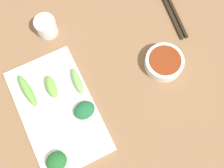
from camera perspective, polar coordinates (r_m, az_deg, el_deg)
tabletop at (r=0.78m, az=-0.91°, el=-2.33°), size 2.10×2.10×0.02m
sauce_bowl at (r=0.79m, az=10.50°, el=4.34°), size 0.11×0.11×0.04m
serving_plate at (r=0.76m, az=-10.86°, el=-5.26°), size 0.19×0.32×0.01m
broccoli_stalk_0 at (r=0.77m, az=-16.74°, el=-1.29°), size 0.03×0.10×0.03m
broccoli_leafy_1 at (r=0.73m, az=-11.17°, el=-15.10°), size 0.06×0.05×0.03m
broccoli_stalk_2 at (r=0.76m, az=-7.07°, el=0.58°), size 0.03×0.08×0.02m
broccoli_stalk_3 at (r=0.76m, az=-12.18°, el=-0.56°), size 0.03×0.07×0.03m
broccoli_leafy_4 at (r=0.73m, az=-5.62°, el=-5.30°), size 0.06×0.05×0.02m
chopsticks at (r=0.89m, az=11.50°, el=15.29°), size 0.05×0.23×0.01m
tea_cup at (r=0.83m, az=-13.16°, el=11.24°), size 0.06×0.06×0.06m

